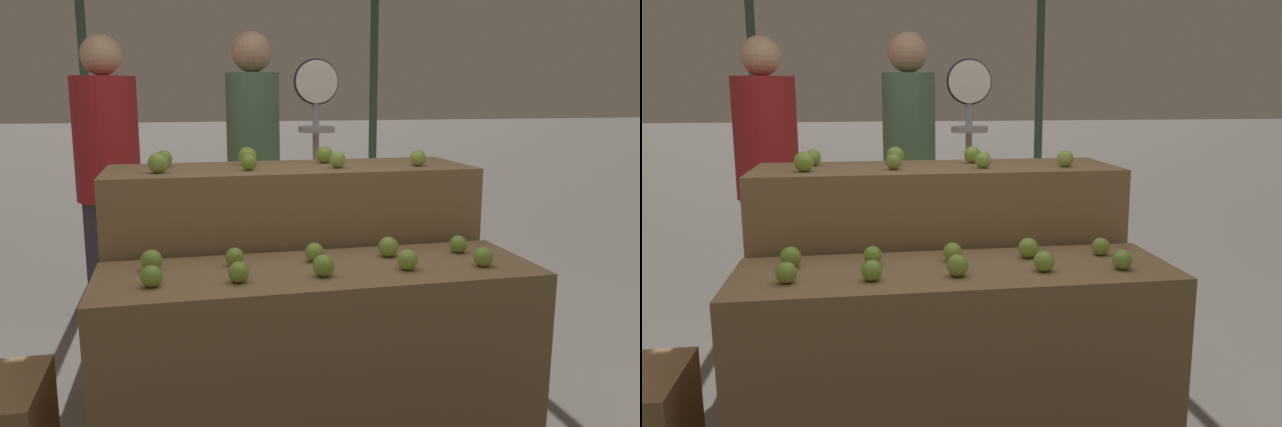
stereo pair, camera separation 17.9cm
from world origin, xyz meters
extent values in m
cylinder|color=#33513D|center=(-1.18, 3.02, 1.34)|extent=(0.07, 0.07, 2.68)
cylinder|color=#33513D|center=(1.18, 3.02, 1.34)|extent=(0.07, 0.07, 2.68)
cube|color=olive|center=(0.00, 0.00, 0.40)|extent=(1.65, 0.55, 0.79)
cube|color=olive|center=(0.00, 0.60, 0.55)|extent=(1.65, 0.55, 1.11)
sphere|color=#7AA338|center=(-0.61, -0.10, 0.83)|extent=(0.08, 0.08, 0.08)
sphere|color=#7AA338|center=(-0.32, -0.11, 0.83)|extent=(0.07, 0.07, 0.07)
sphere|color=#7AA338|center=(-0.01, -0.11, 0.83)|extent=(0.08, 0.08, 0.08)
sphere|color=#84AD3D|center=(0.31, -0.10, 0.83)|extent=(0.08, 0.08, 0.08)
sphere|color=#7AA338|center=(0.61, -0.12, 0.83)|extent=(0.08, 0.08, 0.08)
sphere|color=#7AA338|center=(-0.62, 0.11, 0.83)|extent=(0.08, 0.08, 0.08)
sphere|color=#7AA338|center=(-0.31, 0.10, 0.83)|extent=(0.07, 0.07, 0.07)
sphere|color=#84AD3D|center=(0.00, 0.10, 0.83)|extent=(0.07, 0.07, 0.07)
sphere|color=#84AD3D|center=(0.31, 0.10, 0.83)|extent=(0.08, 0.08, 0.08)
sphere|color=#7AA338|center=(0.61, 0.10, 0.83)|extent=(0.07, 0.07, 0.07)
sphere|color=#84AD3D|center=(-0.59, 0.49, 1.15)|extent=(0.09, 0.09, 0.09)
sphere|color=#7AA338|center=(-0.20, 0.50, 1.14)|extent=(0.07, 0.07, 0.07)
sphere|color=#8EB247|center=(0.20, 0.50, 1.15)|extent=(0.07, 0.07, 0.07)
sphere|color=#8EB247|center=(0.58, 0.49, 1.15)|extent=(0.08, 0.08, 0.08)
sphere|color=#7AA338|center=(-0.57, 0.71, 1.15)|extent=(0.08, 0.08, 0.08)
sphere|color=#84AD3D|center=(-0.18, 0.71, 1.15)|extent=(0.08, 0.08, 0.08)
sphere|color=#84AD3D|center=(0.19, 0.71, 1.15)|extent=(0.08, 0.08, 0.08)
cylinder|color=#99999E|center=(0.24, 1.15, 0.76)|extent=(0.04, 0.04, 1.52)
cylinder|color=black|center=(0.24, 1.14, 1.50)|extent=(0.25, 0.01, 0.25)
cylinder|color=silver|center=(0.24, 1.13, 1.50)|extent=(0.23, 0.02, 0.23)
cylinder|color=#99999E|center=(0.24, 1.13, 1.32)|extent=(0.01, 0.01, 0.14)
cylinder|color=#99999E|center=(0.24, 1.13, 1.25)|extent=(0.20, 0.20, 0.03)
cube|color=#2D2D38|center=(-0.06, 1.49, 0.42)|extent=(0.25, 0.17, 0.83)
cylinder|color=#476B4C|center=(-0.06, 1.49, 1.19)|extent=(0.34, 0.34, 0.72)
sphere|color=tan|center=(-0.06, 1.49, 1.67)|extent=(0.24, 0.24, 0.24)
cube|color=#2D2D38|center=(-0.90, 1.60, 0.41)|extent=(0.32, 0.28, 0.82)
cylinder|color=maroon|center=(-0.90, 1.60, 1.18)|extent=(0.50, 0.50, 0.71)
sphere|color=tan|center=(-0.90, 1.60, 1.65)|extent=(0.23, 0.23, 0.23)
camera|label=1|loc=(-0.51, -2.21, 1.44)|focal=35.00mm
camera|label=2|loc=(-0.34, -2.24, 1.44)|focal=35.00mm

